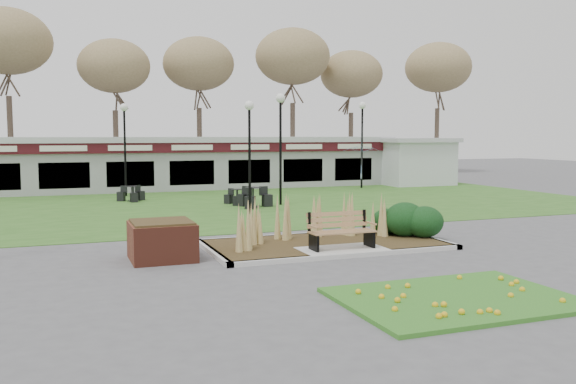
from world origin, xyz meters
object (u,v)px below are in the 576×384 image
object	(u,v)px
service_hut	(415,161)
bistro_set_b	(132,196)
food_pavilion	(187,163)
bistro_set_c	(253,200)
lamp_post_mid_right	(280,124)
patio_umbrella	(362,162)
bistro_set_d	(238,199)
lamp_post_far_left	(125,129)
brick_planter	(162,240)
lamp_post_mid_left	(249,132)
lamp_post_far_right	(362,125)
park_bench	(340,230)

from	to	relation	value
service_hut	bistro_set_b	size ratio (longest dim) A/B	3.43
food_pavilion	bistro_set_c	xyz separation A→B (m)	(0.87, -9.57, -1.18)
lamp_post_mid_right	patio_umbrella	distance (m)	7.82
service_hut	bistro_set_d	bearing A→B (deg)	-153.76
service_hut	lamp_post_far_left	size ratio (longest dim) A/B	0.97
food_pavilion	lamp_post_far_left	bearing A→B (deg)	-140.56
brick_planter	service_hut	distance (m)	24.71
bistro_set_d	food_pavilion	bearing A→B (deg)	93.66
service_hut	lamp_post_mid_left	world-z (taller)	lamp_post_mid_left
lamp_post_mid_left	bistro_set_c	bearing A→B (deg)	69.00
lamp_post_far_right	patio_umbrella	size ratio (longest dim) A/B	1.92
bistro_set_d	patio_umbrella	world-z (taller)	patio_umbrella
lamp_post_mid_right	bistro_set_d	world-z (taller)	lamp_post_mid_right
food_pavilion	lamp_post_mid_right	size ratio (longest dim) A/B	5.17
park_bench	patio_umbrella	bearing A→B (deg)	60.66
lamp_post_far_right	bistro_set_b	distance (m)	13.60
lamp_post_mid_right	bistro_set_c	distance (m)	3.47
lamp_post_far_right	patio_umbrella	bearing A→B (deg)	-117.91
brick_planter	service_hut	bearing A→B (deg)	43.52
park_bench	bistro_set_d	distance (m)	11.38
lamp_post_far_right	bistro_set_c	distance (m)	11.24
food_pavilion	lamp_post_far_right	size ratio (longest dim) A/B	5.06
service_hut	patio_umbrella	world-z (taller)	service_hut
park_bench	lamp_post_far_left	world-z (taller)	lamp_post_far_left
food_pavilion	service_hut	world-z (taller)	food_pavilion
park_bench	bistro_set_b	world-z (taller)	park_bench
lamp_post_mid_left	bistro_set_c	xyz separation A→B (m)	(0.78, 2.04, -2.83)
brick_planter	lamp_post_far_right	xyz separation A→B (m)	(13.76, 16.00, 3.06)
bistro_set_c	service_hut	bearing A→B (deg)	31.06
park_bench	food_pavilion	distance (m)	19.73
food_pavilion	lamp_post_mid_left	size ratio (longest dim) A/B	5.74
lamp_post_far_left	patio_umbrella	xyz separation A→B (m)	(12.01, -1.80, -1.72)
bistro_set_d	park_bench	bearing A→B (deg)	-92.69
bistro_set_b	lamp_post_mid_left	bearing A→B (deg)	-59.17
service_hut	lamp_post_far_left	xyz separation A→B (m)	(-17.10, -1.00, 1.85)
lamp_post_far_right	bistro_set_c	bearing A→B (deg)	-142.11
food_pavilion	lamp_post_far_right	distance (m)	10.03
park_bench	service_hut	xyz separation A→B (m)	(13.50, 17.75, 0.86)
park_bench	bistro_set_d	xyz separation A→B (m)	(0.53, 11.36, -0.35)
service_hut	food_pavilion	bearing A→B (deg)	171.73
brick_planter	bistro_set_c	bearing A→B (deg)	60.72
lamp_post_mid_left	bistro_set_c	distance (m)	3.58
food_pavilion	lamp_post_mid_left	bearing A→B (deg)	-89.60
bistro_set_d	patio_umbrella	bearing A→B (deg)	24.54
brick_planter	bistro_set_b	xyz separation A→B (m)	(0.80, 13.52, -0.23)
food_pavilion	brick_planter	bearing A→B (deg)	-103.06
food_pavilion	bistro_set_d	size ratio (longest dim) A/B	20.04
service_hut	lamp_post_far_right	distance (m)	4.75
patio_umbrella	bistro_set_b	bearing A→B (deg)	-176.77
bistro_set_d	service_hut	bearing A→B (deg)	26.24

